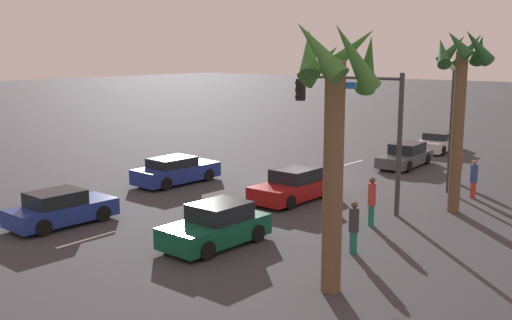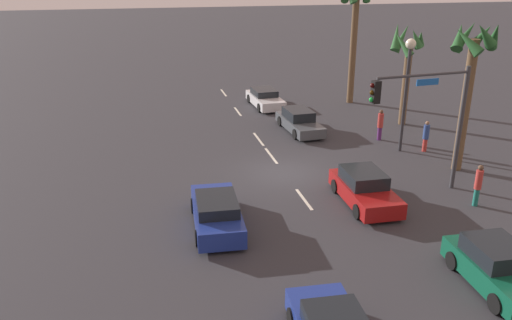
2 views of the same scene
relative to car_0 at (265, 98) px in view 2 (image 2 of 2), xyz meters
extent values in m
plane|color=#333338|center=(13.04, -2.28, -0.60)|extent=(220.00, 220.00, 0.00)
cube|color=silver|center=(-4.96, -2.28, -0.59)|extent=(2.49, 0.14, 0.01)
cube|color=silver|center=(1.04, -2.28, -0.59)|extent=(2.36, 0.14, 0.01)
cube|color=silver|center=(7.50, -2.28, -0.59)|extent=(2.56, 0.14, 0.01)
cube|color=silver|center=(10.49, -2.28, -0.59)|extent=(2.54, 0.14, 0.01)
cube|color=silver|center=(16.34, -2.28, -0.59)|extent=(2.27, 0.14, 0.01)
cube|color=silver|center=(0.06, 0.00, -0.11)|extent=(4.68, 2.01, 0.65)
cube|color=black|center=(-0.22, -0.01, 0.44)|extent=(2.28, 1.68, 0.46)
cylinder|color=black|center=(1.44, 0.92, -0.28)|extent=(0.65, 0.25, 0.64)
cylinder|color=black|center=(1.52, -0.77, -0.28)|extent=(0.65, 0.25, 0.64)
cylinder|color=black|center=(-1.40, 0.78, -0.28)|extent=(0.65, 0.25, 0.64)
cylinder|color=black|center=(-1.32, -0.91, -0.28)|extent=(0.65, 0.25, 0.64)
cylinder|color=black|center=(24.66, -5.38, -0.28)|extent=(0.65, 0.26, 0.64)
cylinder|color=black|center=(24.75, -3.74, -0.28)|extent=(0.65, 0.26, 0.64)
cube|color=#0F5138|center=(24.21, 1.77, -0.07)|extent=(4.08, 1.99, 0.73)
cube|color=black|center=(23.97, 1.78, 0.59)|extent=(1.99, 1.67, 0.59)
cylinder|color=black|center=(25.41, 0.86, -0.28)|extent=(0.65, 0.25, 0.64)
cylinder|color=black|center=(23.01, 2.68, -0.28)|extent=(0.65, 0.25, 0.64)
cylinder|color=black|center=(22.93, 0.98, -0.28)|extent=(0.65, 0.25, 0.64)
cube|color=maroon|center=(17.30, 0.20, -0.09)|extent=(4.40, 1.94, 0.70)
cube|color=black|center=(17.04, 0.21, 0.56)|extent=(2.13, 1.66, 0.59)
cylinder|color=black|center=(18.67, 1.03, -0.28)|extent=(0.65, 0.24, 0.64)
cylinder|color=black|center=(18.63, -0.69, -0.28)|extent=(0.65, 0.24, 0.64)
cylinder|color=black|center=(15.97, 1.10, -0.28)|extent=(0.65, 0.24, 0.64)
cylinder|color=black|center=(15.93, -0.63, -0.28)|extent=(0.65, 0.24, 0.64)
cube|color=#474C51|center=(6.51, 0.64, -0.13)|extent=(4.77, 1.93, 0.61)
cube|color=black|center=(6.23, 0.62, 0.47)|extent=(2.32, 1.61, 0.59)
cylinder|color=black|center=(7.93, 1.51, -0.28)|extent=(0.65, 0.25, 0.64)
cylinder|color=black|center=(8.01, -0.09, -0.28)|extent=(0.65, 0.25, 0.64)
cylinder|color=black|center=(5.02, 1.37, -0.28)|extent=(0.65, 0.25, 0.64)
cylinder|color=black|center=(5.10, -0.24, -0.28)|extent=(0.65, 0.25, 0.64)
cube|color=navy|center=(17.96, -6.54, -0.06)|extent=(4.68, 2.06, 0.75)
cube|color=black|center=(18.24, -6.56, 0.54)|extent=(2.29, 1.71, 0.46)
cylinder|color=black|center=(16.49, -7.31, -0.28)|extent=(0.65, 0.26, 0.64)
cylinder|color=black|center=(16.59, -5.61, -0.28)|extent=(0.65, 0.26, 0.64)
cylinder|color=black|center=(19.33, -7.47, -0.28)|extent=(0.65, 0.26, 0.64)
cylinder|color=black|center=(19.43, -5.78, -0.28)|extent=(0.65, 0.26, 0.64)
cylinder|color=#38383D|center=(16.68, 4.98, 2.31)|extent=(0.20, 0.20, 5.81)
cylinder|color=#38383D|center=(16.89, 2.71, 4.96)|extent=(0.54, 4.56, 0.12)
cube|color=black|center=(17.09, 0.43, 4.39)|extent=(0.35, 0.35, 0.95)
sphere|color=#360503|center=(17.11, 0.25, 4.68)|extent=(0.20, 0.20, 0.20)
sphere|color=#392605|center=(17.11, 0.25, 4.38)|extent=(0.20, 0.20, 0.20)
sphere|color=green|center=(17.11, 0.25, 4.08)|extent=(0.20, 0.20, 0.20)
cube|color=#1959B2|center=(16.86, 2.93, 4.64)|extent=(0.14, 1.10, 0.28)
cylinder|color=#2D2D33|center=(11.36, 5.09, 2.28)|extent=(0.18, 0.18, 5.75)
sphere|color=#F2EACC|center=(11.36, 5.09, 5.43)|extent=(0.56, 0.56, 0.56)
cylinder|color=#1E7266|center=(18.66, 4.86, -0.20)|extent=(0.29, 0.29, 0.80)
cylinder|color=#BF3833|center=(18.66, 4.86, 0.64)|extent=(0.38, 0.38, 0.88)
sphere|color=brown|center=(18.66, 4.86, 1.20)|extent=(0.24, 0.24, 0.24)
cylinder|color=#BF3833|center=(11.75, 6.41, -0.23)|extent=(0.26, 0.26, 0.75)
cylinder|color=#2D478C|center=(11.75, 6.41, 0.55)|extent=(0.35, 0.35, 0.81)
sphere|color=#8C664C|center=(11.75, 6.41, 1.07)|extent=(0.22, 0.22, 0.22)
cylinder|color=#59266B|center=(9.27, 4.82, -0.20)|extent=(0.33, 0.33, 0.79)
cylinder|color=#BF3833|center=(9.27, 4.82, 0.62)|extent=(0.43, 0.43, 0.86)
sphere|color=brown|center=(9.27, 4.82, 1.17)|extent=(0.23, 0.23, 0.23)
cylinder|color=brown|center=(0.35, 6.67, 3.48)|extent=(0.49, 0.49, 8.15)
cylinder|color=brown|center=(14.62, 6.58, 2.73)|extent=(0.49, 0.49, 6.66)
cone|color=#235628|center=(15.25, 6.62, 6.33)|extent=(0.65, 1.28, 1.31)
cone|color=#235628|center=(15.03, 7.30, 6.25)|extent=(1.65, 1.26, 1.57)
cone|color=#235628|center=(14.28, 7.13, 6.12)|extent=(1.34, 1.13, 1.38)
cone|color=#235628|center=(13.83, 6.56, 6.08)|extent=(0.59, 1.39, 1.62)
cone|color=#235628|center=(14.17, 6.01, 6.14)|extent=(1.45, 1.32, 1.44)
cone|color=#235628|center=(15.04, 5.91, 6.04)|extent=(1.63, 1.31, 1.44)
cylinder|color=brown|center=(6.56, 7.77, 2.11)|extent=(0.47, 0.47, 5.41)
cone|color=#2D6633|center=(7.17, 7.81, 5.07)|extent=(0.63, 1.10, 1.34)
cone|color=#2D6633|center=(6.86, 8.29, 5.03)|extent=(1.33, 1.08, 1.27)
cone|color=#2D6633|center=(6.30, 8.32, 4.77)|extent=(1.40, 1.05, 1.23)
cone|color=#2D6633|center=(5.65, 7.66, 4.92)|extent=(0.71, 1.39, 1.90)
cone|color=#2D6633|center=(6.10, 7.02, 5.09)|extent=(1.42, 1.17, 1.81)
cone|color=#2D6633|center=(7.01, 7.05, 4.73)|extent=(1.60, 1.28, 1.63)
camera|label=1|loc=(39.22, 15.48, 6.09)|focal=42.67mm
camera|label=2|loc=(36.46, -9.25, 9.37)|focal=36.16mm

